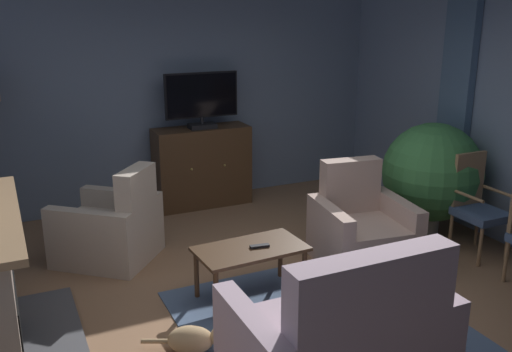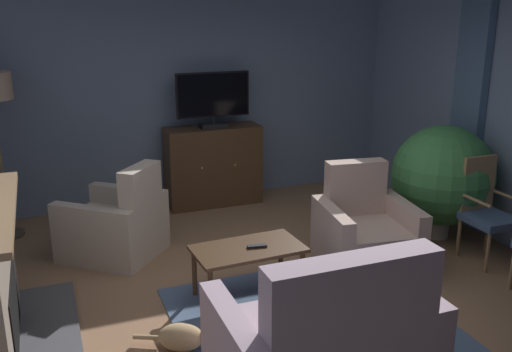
# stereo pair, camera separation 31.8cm
# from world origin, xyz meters

# --- Properties ---
(ground_plane) EXTENTS (5.98, 6.56, 0.04)m
(ground_plane) POSITION_xyz_m (0.00, 0.00, -0.02)
(ground_plane) COLOR #936B4C
(wall_back) EXTENTS (5.98, 0.10, 2.73)m
(wall_back) POSITION_xyz_m (0.00, 3.03, 1.37)
(wall_back) COLOR slate
(wall_back) RESTS_ON ground_plane
(curtain_panel_far) EXTENTS (0.10, 0.44, 2.30)m
(curtain_panel_far) POSITION_xyz_m (2.63, 0.94, 1.50)
(curtain_panel_far) COLOR slate
(rug_central) EXTENTS (2.13, 2.11, 0.01)m
(rug_central) POSITION_xyz_m (0.02, -0.49, 0.01)
(rug_central) COLOR slate
(rug_central) RESTS_ON ground_plane
(tv_cabinet) EXTENTS (1.21, 0.47, 1.02)m
(tv_cabinet) POSITION_xyz_m (0.15, 2.68, 0.49)
(tv_cabinet) COLOR #352315
(tv_cabinet) RESTS_ON ground_plane
(television) EXTENTS (0.93, 0.20, 0.70)m
(television) POSITION_xyz_m (0.15, 2.63, 1.39)
(television) COLOR black
(television) RESTS_ON tv_cabinet
(coffee_table) EXTENTS (0.98, 0.57, 0.48)m
(coffee_table) POSITION_xyz_m (-0.31, 0.16, 0.42)
(coffee_table) COLOR #422B19
(coffee_table) RESTS_ON ground_plane
(tv_remote) EXTENTS (0.18, 0.08, 0.02)m
(tv_remote) POSITION_xyz_m (-0.23, 0.13, 0.49)
(tv_remote) COLOR black
(tv_remote) RESTS_ON coffee_table
(sofa_floral) EXTENTS (1.41, 0.92, 1.10)m
(sofa_floral) POSITION_xyz_m (-0.27, -1.22, 0.36)
(sofa_floral) COLOR #AD93A3
(sofa_floral) RESTS_ON ground_plane
(armchair_facing_sofa) EXTENTS (0.98, 0.97, 1.00)m
(armchair_facing_sofa) POSITION_xyz_m (1.00, 0.37, 0.32)
(armchair_facing_sofa) COLOR #BC9E8E
(armchair_facing_sofa) RESTS_ON ground_plane
(armchair_by_fireplace) EXTENTS (1.20, 1.19, 0.98)m
(armchair_by_fireplace) POSITION_xyz_m (-1.26, 1.49, 0.32)
(armchair_by_fireplace) COLOR #C6B29E
(armchair_by_fireplace) RESTS_ON ground_plane
(side_chair_tucked_against_wall) EXTENTS (0.43, 0.47, 1.05)m
(side_chair_tucked_against_wall) POSITION_xyz_m (2.20, 0.06, 0.54)
(side_chair_tucked_against_wall) COLOR #42567A
(side_chair_tucked_against_wall) RESTS_ON ground_plane
(potted_plant_on_hearth_side) EXTENTS (1.10, 1.10, 1.27)m
(potted_plant_on_hearth_side) POSITION_xyz_m (2.15, 0.69, 0.71)
(potted_plant_on_hearth_side) COLOR beige
(potted_plant_on_hearth_side) RESTS_ON ground_plane
(cat) EXTENTS (0.61, 0.40, 0.23)m
(cat) POSITION_xyz_m (-1.02, -0.44, 0.11)
(cat) COLOR tan
(cat) RESTS_ON ground_plane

